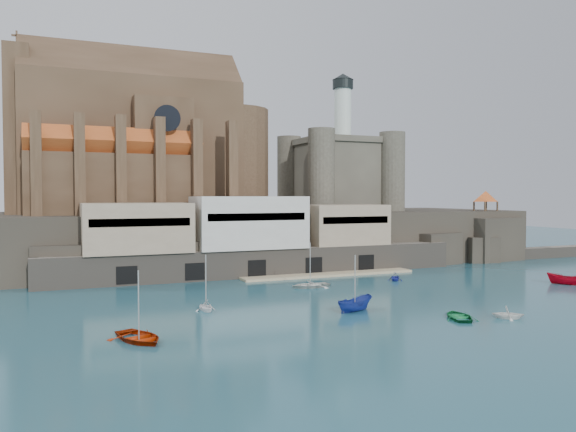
% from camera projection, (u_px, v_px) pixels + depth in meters
% --- Properties ---
extents(ground, '(300.00, 300.00, 0.00)m').
position_uv_depth(ground, '(376.00, 294.00, 74.94)').
color(ground, '#1A4857').
rests_on(ground, ground).
extents(promontory, '(100.00, 36.00, 10.00)m').
position_uv_depth(promontory, '(270.00, 237.00, 110.95)').
color(promontory, black).
rests_on(promontory, ground).
extents(quay, '(70.00, 12.00, 13.05)m').
position_uv_depth(quay, '(248.00, 239.00, 92.03)').
color(quay, '#6E6558').
rests_on(quay, ground).
extents(church, '(47.00, 25.93, 30.51)m').
position_uv_depth(church, '(144.00, 147.00, 103.35)').
color(church, '#463120').
rests_on(church, promontory).
extents(castle_keep, '(21.20, 21.20, 29.30)m').
position_uv_depth(castle_keep, '(339.00, 171.00, 118.34)').
color(castle_keep, '#474337').
rests_on(castle_keep, promontory).
extents(rock_outcrop, '(14.50, 10.50, 8.70)m').
position_uv_depth(rock_outcrop, '(486.00, 240.00, 114.86)').
color(rock_outcrop, black).
rests_on(rock_outcrop, ground).
extents(pavilion, '(6.40, 6.40, 5.40)m').
position_uv_depth(pavilion, '(486.00, 198.00, 114.69)').
color(pavilion, '#463120').
rests_on(pavilion, rock_outcrop).
extents(boat_0, '(4.62, 2.76, 6.23)m').
position_uv_depth(boat_0, '(139.00, 341.00, 50.63)').
color(boat_0, '#A32303').
rests_on(boat_0, ground).
extents(boat_1, '(2.95, 3.27, 3.24)m').
position_uv_depth(boat_1, '(508.00, 319.00, 59.81)').
color(boat_1, white).
rests_on(boat_1, ground).
extents(boat_2, '(2.55, 2.52, 5.23)m').
position_uv_depth(boat_2, '(355.00, 311.00, 63.69)').
color(boat_2, navy).
rests_on(boat_2, ground).
extents(boat_3, '(3.80, 2.44, 5.15)m').
position_uv_depth(boat_3, '(459.00, 318.00, 60.03)').
color(boat_3, '#126B36').
rests_on(boat_3, ground).
extents(boat_4, '(2.95, 2.03, 3.19)m').
position_uv_depth(boat_4, '(206.00, 311.00, 63.87)').
color(boat_4, white).
rests_on(boat_4, ground).
extents(boat_5, '(2.65, 2.67, 5.05)m').
position_uv_depth(boat_5, '(565.00, 284.00, 82.92)').
color(boat_5, '#B10316').
rests_on(boat_5, ground).
extents(boat_6, '(1.36, 4.19, 5.81)m').
position_uv_depth(boat_6, '(310.00, 287.00, 80.37)').
color(boat_6, silver).
rests_on(boat_6, ground).
extents(boat_7, '(3.15, 2.90, 3.12)m').
position_uv_depth(boat_7, '(395.00, 280.00, 86.70)').
color(boat_7, '#222DA0').
rests_on(boat_7, ground).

